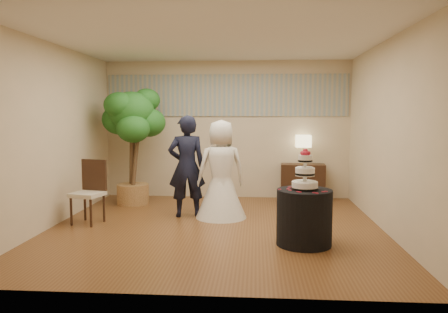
# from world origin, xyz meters

# --- Properties ---
(floor) EXTENTS (5.00, 5.00, 0.00)m
(floor) POSITION_xyz_m (0.00, 0.00, 0.00)
(floor) COLOR brown
(floor) RESTS_ON ground
(ceiling) EXTENTS (5.00, 5.00, 0.00)m
(ceiling) POSITION_xyz_m (0.00, 0.00, 2.80)
(ceiling) COLOR white
(ceiling) RESTS_ON wall_back
(wall_back) EXTENTS (5.00, 0.06, 2.80)m
(wall_back) POSITION_xyz_m (0.00, 2.50, 1.40)
(wall_back) COLOR beige
(wall_back) RESTS_ON ground
(wall_front) EXTENTS (5.00, 0.06, 2.80)m
(wall_front) POSITION_xyz_m (0.00, -2.50, 1.40)
(wall_front) COLOR beige
(wall_front) RESTS_ON ground
(wall_left) EXTENTS (0.06, 5.00, 2.80)m
(wall_left) POSITION_xyz_m (-2.50, 0.00, 1.40)
(wall_left) COLOR beige
(wall_left) RESTS_ON ground
(wall_right) EXTENTS (0.06, 5.00, 2.80)m
(wall_right) POSITION_xyz_m (2.50, 0.00, 1.40)
(wall_right) COLOR beige
(wall_right) RESTS_ON ground
(mural_border) EXTENTS (4.90, 0.02, 0.85)m
(mural_border) POSITION_xyz_m (0.00, 2.48, 2.10)
(mural_border) COLOR #999D92
(mural_border) RESTS_ON wall_back
(groom) EXTENTS (0.69, 0.53, 1.70)m
(groom) POSITION_xyz_m (-0.55, 0.71, 0.85)
(groom) COLOR black
(groom) RESTS_ON floor
(bride) EXTENTS (1.07, 1.07, 1.63)m
(bride) POSITION_xyz_m (0.03, 0.67, 0.81)
(bride) COLOR white
(bride) RESTS_ON floor
(cake_table) EXTENTS (0.76, 0.76, 0.74)m
(cake_table) POSITION_xyz_m (1.24, -0.78, 0.37)
(cake_table) COLOR black
(cake_table) RESTS_ON floor
(wedding_cake) EXTENTS (0.34, 0.34, 0.54)m
(wedding_cake) POSITION_xyz_m (1.24, -0.78, 1.01)
(wedding_cake) COLOR white
(wedding_cake) RESTS_ON cake_table
(console) EXTENTS (0.89, 0.43, 0.72)m
(console) POSITION_xyz_m (1.55, 2.29, 0.36)
(console) COLOR black
(console) RESTS_ON floor
(table_lamp) EXTENTS (0.29, 0.29, 0.58)m
(table_lamp) POSITION_xyz_m (1.55, 2.29, 1.01)
(table_lamp) COLOR beige
(table_lamp) RESTS_ON console
(ficus_tree) EXTENTS (1.52, 1.52, 2.26)m
(ficus_tree) POSITION_xyz_m (-1.74, 1.63, 1.13)
(ficus_tree) COLOR #22621E
(ficus_tree) RESTS_ON floor
(side_chair) EXTENTS (0.56, 0.57, 1.00)m
(side_chair) POSITION_xyz_m (-2.03, 0.10, 0.50)
(side_chair) COLOR black
(side_chair) RESTS_ON floor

